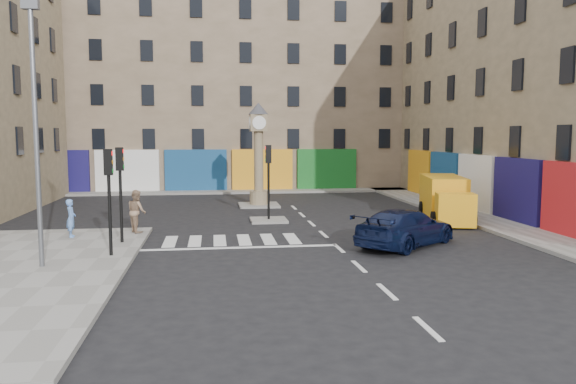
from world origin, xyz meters
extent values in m
plane|color=black|center=(0.00, 0.00, 0.00)|extent=(120.00, 120.00, 0.00)
cube|color=gray|center=(-11.00, -2.00, 0.07)|extent=(7.00, 16.00, 0.15)
cube|color=gray|center=(8.70, 10.00, 0.07)|extent=(2.60, 30.00, 0.15)
cube|color=gray|center=(-4.00, 22.20, 0.07)|extent=(32.00, 2.40, 0.15)
cube|color=gray|center=(-2.00, 8.00, 0.06)|extent=(1.80, 1.80, 0.12)
cube|color=gray|center=(-2.00, 14.00, 0.06)|extent=(2.40, 2.40, 0.12)
cube|color=#9A8665|center=(15.00, 10.00, 8.00)|extent=(10.00, 30.00, 16.00)
cube|color=gray|center=(-4.00, 28.00, 8.50)|extent=(32.00, 10.00, 17.00)
cylinder|color=black|center=(-8.30, 0.20, 1.55)|extent=(0.12, 0.12, 2.80)
cube|color=black|center=(-8.30, 0.20, 3.40)|extent=(0.28, 0.22, 0.90)
cylinder|color=black|center=(-8.30, 2.60, 1.55)|extent=(0.12, 0.12, 2.80)
cube|color=black|center=(-8.30, 2.60, 3.40)|extent=(0.28, 0.22, 0.90)
cylinder|color=black|center=(-2.00, 8.00, 1.52)|extent=(0.12, 0.12, 2.80)
cube|color=black|center=(-2.00, 8.00, 3.37)|extent=(0.28, 0.22, 0.90)
cylinder|color=#595B60|center=(-10.20, -1.20, 4.15)|extent=(0.16, 0.16, 8.00)
cube|color=#595B60|center=(-10.20, -1.20, 8.30)|extent=(0.50, 0.25, 0.30)
cylinder|color=#9A8665|center=(-2.00, 14.00, 0.52)|extent=(1.10, 1.10, 0.80)
cylinder|color=#9A8665|center=(-2.00, 14.00, 2.72)|extent=(0.56, 0.56, 3.60)
cube|color=#9A8665|center=(-2.00, 14.00, 5.02)|extent=(1.00, 1.00, 1.00)
cylinder|color=white|center=(-2.00, 13.48, 5.02)|extent=(0.80, 0.06, 0.80)
cone|color=#333338|center=(-2.00, 14.00, 5.87)|extent=(1.20, 1.20, 0.70)
imported|color=black|center=(2.66, 1.06, 0.73)|extent=(5.17, 4.83, 1.47)
cube|color=#F1A114|center=(7.12, 8.00, 1.14)|extent=(2.76, 4.66, 2.09)
cube|color=#F1A114|center=(6.38, 4.81, 0.86)|extent=(1.93, 1.45, 1.55)
cube|color=black|center=(6.37, 4.76, 1.23)|extent=(1.69, 1.15, 0.64)
cylinder|color=black|center=(5.58, 5.37, 0.36)|extent=(0.39, 0.76, 0.73)
cylinder|color=black|center=(7.35, 4.96, 0.36)|extent=(0.39, 0.76, 0.73)
cylinder|color=black|center=(6.48, 9.27, 0.36)|extent=(0.39, 0.76, 0.73)
cylinder|color=black|center=(8.26, 8.85, 0.36)|extent=(0.39, 0.76, 0.73)
imported|color=#6291E0|center=(-10.52, 4.00, 0.93)|extent=(0.46, 0.62, 1.56)
imported|color=#9A795E|center=(-8.00, 4.80, 1.07)|extent=(1.03, 1.11, 1.84)
camera|label=1|loc=(-4.74, -19.68, 4.36)|focal=35.00mm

